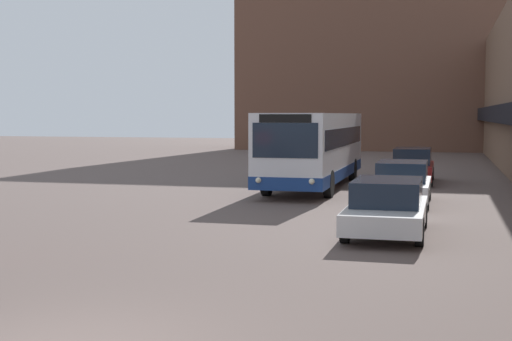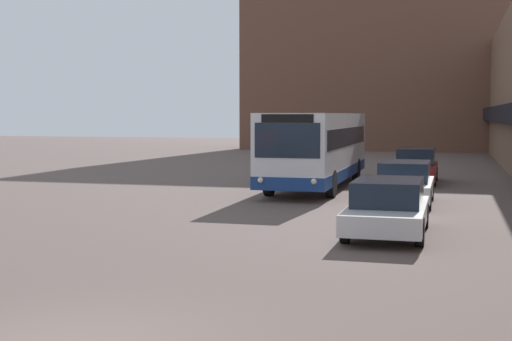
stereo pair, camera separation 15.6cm
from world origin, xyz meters
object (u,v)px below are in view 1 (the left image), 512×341
city_bus (314,147)px  parked_car_middle (402,183)px  parked_car_front (387,207)px  parked_car_back (412,166)px

city_bus → parked_car_middle: (3.84, -4.63, -0.94)m
parked_car_middle → city_bus: bearing=129.7°
parked_car_front → parked_car_back: 14.15m
parked_car_front → parked_car_back: parked_car_back is taller
parked_car_front → parked_car_back: (-0.00, 14.15, 0.05)m
city_bus → parked_car_back: size_ratio=2.33×
parked_car_middle → parked_car_back: (-0.00, 7.81, 0.04)m
parked_car_middle → parked_car_back: 7.81m
parked_car_middle → parked_car_front: bearing=-90.0°
city_bus → parked_car_front: city_bus is taller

